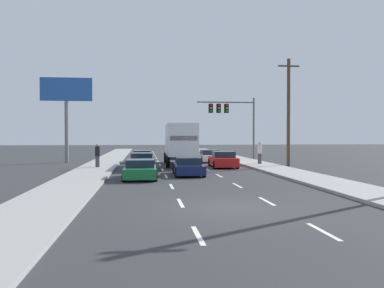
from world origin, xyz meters
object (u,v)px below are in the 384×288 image
(box_truck, at_px, (180,142))
(roadside_billboard, at_px, (66,100))
(pedestrian_near_corner, at_px, (97,155))
(pedestrian_mid_block, at_px, (260,153))
(car_blue, at_px, (142,162))
(car_green, at_px, (140,170))
(car_red, at_px, (223,160))
(utility_pole_mid, at_px, (288,111))
(traffic_signal_mast, at_px, (228,113))
(car_silver, at_px, (142,157))
(car_white, at_px, (209,156))
(car_navy, at_px, (188,167))

(box_truck, distance_m, roadside_billboard, 12.07)
(pedestrian_near_corner, distance_m, pedestrian_mid_block, 13.67)
(car_blue, distance_m, car_green, 6.31)
(car_red, bearing_deg, utility_pole_mid, 2.93)
(box_truck, relative_size, utility_pole_mid, 1.01)
(car_blue, relative_size, utility_pole_mid, 0.51)
(traffic_signal_mast, bearing_deg, pedestrian_mid_block, -81.97)
(car_silver, height_order, traffic_signal_mast, traffic_signal_mast)
(car_blue, bearing_deg, car_white, 51.64)
(car_navy, relative_size, car_white, 0.93)
(car_green, xyz_separation_m, utility_pole_mid, (12.16, 8.11, 4.07))
(box_truck, bearing_deg, pedestrian_mid_block, -5.96)
(car_silver, relative_size, box_truck, 0.49)
(pedestrian_near_corner, xyz_separation_m, pedestrian_mid_block, (13.51, 2.06, 0.05))
(car_green, distance_m, car_white, 15.85)
(box_truck, relative_size, pedestrian_mid_block, 4.74)
(car_white, height_order, roadside_billboard, roadside_billboard)
(car_navy, distance_m, traffic_signal_mast, 17.41)
(car_red, bearing_deg, traffic_signal_mast, 75.87)
(utility_pole_mid, bearing_deg, car_silver, 152.21)
(car_green, bearing_deg, box_truck, 72.36)
(car_green, xyz_separation_m, pedestrian_near_corner, (-3.36, 7.55, 0.52))
(car_green, bearing_deg, car_blue, 89.36)
(pedestrian_near_corner, bearing_deg, car_red, 1.62)
(car_silver, xyz_separation_m, roadside_billboard, (-7.14, 0.68, 5.35))
(roadside_billboard, bearing_deg, car_green, -64.98)
(car_silver, xyz_separation_m, car_white, (6.46, -0.04, 0.01))
(traffic_signal_mast, distance_m, pedestrian_mid_block, 8.94)
(car_green, relative_size, car_red, 0.98)
(car_silver, bearing_deg, utility_pole_mid, -27.79)
(car_blue, distance_m, pedestrian_mid_block, 10.62)
(car_navy, xyz_separation_m, utility_pole_mid, (9.07, 6.28, 4.08))
(car_blue, xyz_separation_m, box_truck, (3.21, 4.03, 1.47))
(car_white, distance_m, pedestrian_mid_block, 6.08)
(box_truck, xyz_separation_m, traffic_signal_mast, (5.74, 7.26, 2.94))
(box_truck, xyz_separation_m, car_white, (3.23, 4.12, -1.49))
(utility_pole_mid, xyz_separation_m, roadside_billboard, (-19.24, 7.06, 1.29))
(pedestrian_near_corner, bearing_deg, car_white, 34.95)
(car_silver, xyz_separation_m, pedestrian_mid_block, (10.10, -4.88, 0.55))
(car_navy, bearing_deg, car_blue, 124.00)
(car_green, bearing_deg, car_white, 65.72)
(box_truck, height_order, car_navy, box_truck)
(utility_pole_mid, bearing_deg, car_navy, -145.32)
(utility_pole_mid, bearing_deg, pedestrian_near_corner, -177.91)
(car_red, distance_m, roadside_billboard, 16.39)
(car_green, height_order, car_white, car_white)
(car_navy, bearing_deg, utility_pole_mid, 34.68)
(box_truck, bearing_deg, roadside_billboard, 154.95)
(car_silver, height_order, box_truck, box_truck)
(traffic_signal_mast, relative_size, pedestrian_near_corner, 3.61)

